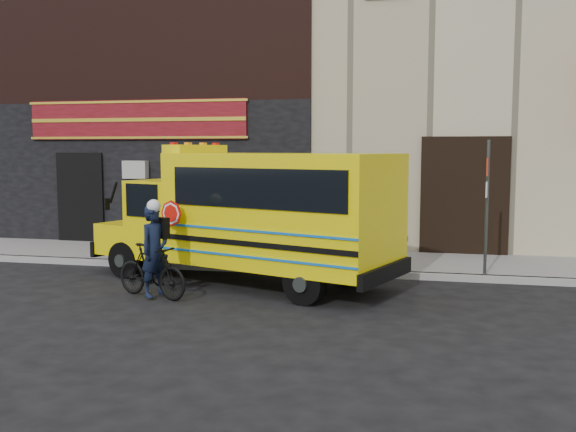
# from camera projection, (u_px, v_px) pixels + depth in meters

# --- Properties ---
(ground) EXTENTS (120.00, 120.00, 0.00)m
(ground) POSITION_uv_depth(u_px,v_px,m) (257.00, 299.00, 12.12)
(ground) COLOR black
(ground) RESTS_ON ground
(curb) EXTENTS (40.00, 0.20, 0.15)m
(curb) POSITION_uv_depth(u_px,v_px,m) (287.00, 270.00, 14.63)
(curb) COLOR #969690
(curb) RESTS_ON ground
(sidewalk) EXTENTS (40.00, 3.00, 0.15)m
(sidewalk) POSITION_uv_depth(u_px,v_px,m) (300.00, 259.00, 16.09)
(sidewalk) COLOR gray
(sidewalk) RESTS_ON ground
(building) EXTENTS (20.00, 10.70, 12.00)m
(building) POSITION_uv_depth(u_px,v_px,m) (337.00, 51.00, 21.63)
(building) COLOR #BBB18C
(building) RESTS_ON sidewalk
(school_bus) EXTENTS (7.21, 4.32, 2.92)m
(school_bus) POSITION_uv_depth(u_px,v_px,m) (255.00, 213.00, 13.29)
(school_bus) COLOR black
(school_bus) RESTS_ON ground
(sign_pole) EXTENTS (0.08, 0.26, 3.02)m
(sign_pole) POSITION_uv_depth(u_px,v_px,m) (487.00, 204.00, 13.49)
(sign_pole) COLOR #3A413D
(sign_pole) RESTS_ON ground
(bicycle) EXTENTS (1.78, 1.05, 1.03)m
(bicycle) POSITION_uv_depth(u_px,v_px,m) (151.00, 271.00, 12.21)
(bicycle) COLOR black
(bicycle) RESTS_ON ground
(cyclist) EXTENTS (0.63, 0.74, 1.73)m
(cyclist) POSITION_uv_depth(u_px,v_px,m) (155.00, 253.00, 12.11)
(cyclist) COLOR black
(cyclist) RESTS_ON ground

